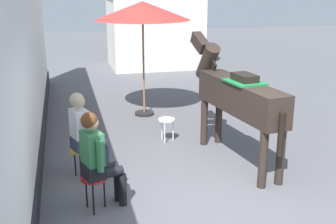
{
  "coord_description": "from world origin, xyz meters",
  "views": [
    {
      "loc": [
        -1.92,
        -4.94,
        2.96
      ],
      "look_at": [
        -0.4,
        1.2,
        1.05
      ],
      "focal_mm": 45.87,
      "sensor_mm": 36.0,
      "label": 1
    }
  ],
  "objects_px": {
    "seated_visitor_near": "(97,156)",
    "saddled_horse_center": "(236,95)",
    "spare_stool_white": "(167,122)",
    "seated_visitor_far": "(84,131)",
    "cafe_parasol": "(143,11)"
  },
  "relations": [
    {
      "from": "spare_stool_white",
      "to": "seated_visitor_near",
      "type": "bearing_deg",
      "value": -123.16
    },
    {
      "from": "saddled_horse_center",
      "to": "cafe_parasol",
      "type": "distance_m",
      "value": 3.38
    },
    {
      "from": "seated_visitor_near",
      "to": "saddled_horse_center",
      "type": "distance_m",
      "value": 2.71
    },
    {
      "from": "saddled_horse_center",
      "to": "seated_visitor_far",
      "type": "bearing_deg",
      "value": -177.87
    },
    {
      "from": "seated_visitor_near",
      "to": "spare_stool_white",
      "type": "distance_m",
      "value": 2.77
    },
    {
      "from": "saddled_horse_center",
      "to": "cafe_parasol",
      "type": "relative_size",
      "value": 1.16
    },
    {
      "from": "cafe_parasol",
      "to": "seated_visitor_near",
      "type": "bearing_deg",
      "value": -108.88
    },
    {
      "from": "seated_visitor_near",
      "to": "seated_visitor_far",
      "type": "distance_m",
      "value": 1.07
    },
    {
      "from": "seated_visitor_near",
      "to": "cafe_parasol",
      "type": "distance_m",
      "value": 4.66
    },
    {
      "from": "seated_visitor_far",
      "to": "spare_stool_white",
      "type": "distance_m",
      "value": 2.07
    },
    {
      "from": "seated_visitor_far",
      "to": "saddled_horse_center",
      "type": "bearing_deg",
      "value": 2.13
    },
    {
      "from": "seated_visitor_far",
      "to": "spare_stool_white",
      "type": "xyz_separation_m",
      "value": [
        1.61,
        1.24,
        -0.38
      ]
    },
    {
      "from": "cafe_parasol",
      "to": "saddled_horse_center",
      "type": "bearing_deg",
      "value": -71.42
    },
    {
      "from": "cafe_parasol",
      "to": "spare_stool_white",
      "type": "height_order",
      "value": "cafe_parasol"
    },
    {
      "from": "seated_visitor_near",
      "to": "seated_visitor_far",
      "type": "height_order",
      "value": "same"
    }
  ]
}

